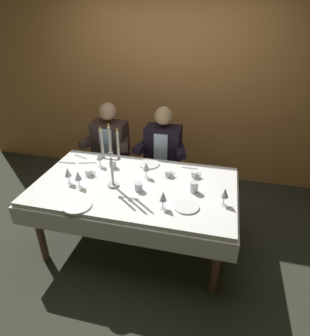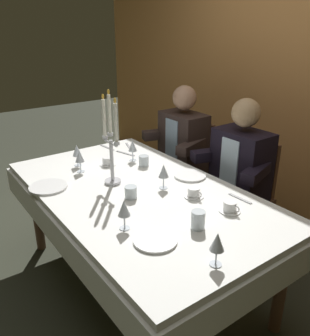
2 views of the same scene
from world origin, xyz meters
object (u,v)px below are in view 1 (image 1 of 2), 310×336
at_px(coffee_cup_1, 195,174).
at_px(seated_diner_0, 110,142).
at_px(wine_glass_2, 146,167).
at_px(seated_diner_1, 163,147).
at_px(water_tumbler_0, 139,187).
at_px(wine_glass_0, 78,176).
at_px(coffee_cup_0, 168,174).
at_px(dinner_plate_2, 77,205).
at_px(wine_glass_1, 225,193).
at_px(dining_table, 135,194).
at_px(coffee_cup_2, 89,173).
at_px(wine_glass_4, 99,156).
at_px(water_tumbler_1, 194,187).
at_px(wine_glass_5, 68,173).
at_px(dinner_plate_0, 149,164).
at_px(wine_glass_3, 163,197).
at_px(dinner_plate_1, 186,206).
at_px(water_tumbler_2, 113,164).
at_px(candelabra, 111,161).

bearing_deg(coffee_cup_1, seated_diner_0, 151.45).
relative_size(wine_glass_2, seated_diner_1, 0.13).
xyz_separation_m(water_tumbler_0, seated_diner_0, (-0.66, 0.98, -0.04)).
bearing_deg(wine_glass_0, coffee_cup_0, 27.08).
xyz_separation_m(dinner_plate_2, seated_diner_0, (-0.23, 1.34, -0.01)).
bearing_deg(coffee_cup_0, seated_diner_0, 143.01).
bearing_deg(wine_glass_2, coffee_cup_1, 14.59).
bearing_deg(wine_glass_1, dining_table, 170.54).
height_order(wine_glass_2, coffee_cup_2, wine_glass_2).
relative_size(water_tumbler_0, coffee_cup_0, 0.58).
xyz_separation_m(wine_glass_4, seated_diner_1, (0.55, 0.63, -0.12)).
xyz_separation_m(wine_glass_0, water_tumbler_0, (0.56, 0.07, -0.08)).
xyz_separation_m(wine_glass_2, water_tumbler_1, (0.49, -0.15, -0.06)).
xyz_separation_m(wine_glass_0, wine_glass_5, (-0.12, 0.04, -0.00)).
distance_m(dinner_plate_0, seated_diner_1, 0.48).
xyz_separation_m(wine_glass_2, wine_glass_3, (0.27, -0.46, 0.00)).
bearing_deg(seated_diner_1, dinner_plate_2, -108.68).
distance_m(coffee_cup_1, seated_diner_1, 0.77).
height_order(wine_glass_4, wine_glass_5, same).
distance_m(dinner_plate_1, water_tumbler_2, 1.00).
xyz_separation_m(wine_glass_2, seated_diner_1, (0.01, 0.74, -0.12)).
distance_m(wine_glass_5, coffee_cup_0, 0.97).
distance_m(candelabra, wine_glass_0, 0.35).
height_order(dining_table, wine_glass_0, wine_glass_0).
bearing_deg(water_tumbler_1, dinner_plate_1, -97.50).
xyz_separation_m(dinner_plate_2, water_tumbler_0, (0.44, 0.36, 0.03)).
xyz_separation_m(candelabra, wine_glass_3, (0.53, -0.23, -0.14)).
distance_m(dinner_plate_1, dinner_plate_2, 0.92).
bearing_deg(coffee_cup_1, wine_glass_5, -160.66).
relative_size(dinner_plate_0, dinner_plate_2, 0.90).
distance_m(candelabra, water_tumbler_1, 0.78).
xyz_separation_m(candelabra, coffee_cup_1, (0.73, 0.35, -0.23)).
relative_size(wine_glass_3, water_tumbler_2, 2.12).
relative_size(seated_diner_0, seated_diner_1, 1.00).
xyz_separation_m(wine_glass_0, coffee_cup_1, (1.03, 0.44, -0.09)).
distance_m(dinner_plate_2, wine_glass_3, 0.73).
xyz_separation_m(wine_glass_2, coffee_cup_1, (0.46, 0.12, -0.09)).
relative_size(dinner_plate_1, wine_glass_5, 1.34).
bearing_deg(coffee_cup_2, water_tumbler_0, -14.81).
distance_m(dinner_plate_2, water_tumbler_0, 0.57).
relative_size(wine_glass_0, wine_glass_1, 1.00).
bearing_deg(water_tumbler_0, coffee_cup_1, 37.86).
relative_size(water_tumbler_0, coffee_cup_1, 0.58).
height_order(wine_glass_3, wine_glass_4, same).
height_order(dinner_plate_2, wine_glass_0, wine_glass_0).
bearing_deg(dinner_plate_1, wine_glass_5, 174.28).
distance_m(wine_glass_5, water_tumbler_0, 0.69).
height_order(dining_table, coffee_cup_0, coffee_cup_0).
bearing_deg(dinner_plate_0, wine_glass_5, -139.85).
distance_m(candelabra, dinner_plate_0, 0.59).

